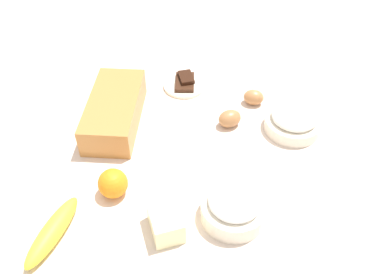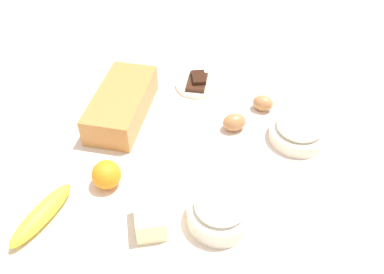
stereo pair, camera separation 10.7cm
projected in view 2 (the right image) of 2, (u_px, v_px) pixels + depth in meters
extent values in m
cube|color=beige|center=(192.00, 151.00, 1.11)|extent=(2.40, 2.40, 0.02)
cube|color=#B77A3D|center=(122.00, 104.00, 1.17)|extent=(0.28, 0.14, 0.08)
cube|color=black|center=(122.00, 103.00, 1.17)|extent=(0.27, 0.13, 0.07)
cylinder|color=silver|center=(298.00, 134.00, 1.12)|extent=(0.15, 0.15, 0.03)
torus|color=silver|center=(299.00, 130.00, 1.11)|extent=(0.15, 0.15, 0.01)
ellipsoid|color=white|center=(300.00, 126.00, 1.10)|extent=(0.12, 0.12, 0.04)
cylinder|color=silver|center=(220.00, 214.00, 0.93)|extent=(0.15, 0.15, 0.05)
torus|color=silver|center=(220.00, 209.00, 0.91)|extent=(0.15, 0.15, 0.01)
ellipsoid|color=white|center=(221.00, 205.00, 0.90)|extent=(0.12, 0.12, 0.04)
ellipsoid|color=yellow|center=(42.00, 214.00, 0.93)|extent=(0.19, 0.10, 0.04)
sphere|color=orange|center=(106.00, 175.00, 0.99)|extent=(0.07, 0.07, 0.07)
cube|color=#F4EDB2|center=(150.00, 218.00, 0.91)|extent=(0.11, 0.09, 0.06)
ellipsoid|color=#AA7245|center=(234.00, 122.00, 1.14)|extent=(0.07, 0.08, 0.05)
ellipsoid|color=#B27848|center=(263.00, 103.00, 1.20)|extent=(0.05, 0.07, 0.04)
cylinder|color=silver|center=(197.00, 85.00, 1.29)|extent=(0.13, 0.13, 0.01)
cube|color=#381E11|center=(197.00, 82.00, 1.28)|extent=(0.09, 0.06, 0.01)
cube|color=black|center=(199.00, 77.00, 1.28)|extent=(0.07, 0.05, 0.01)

